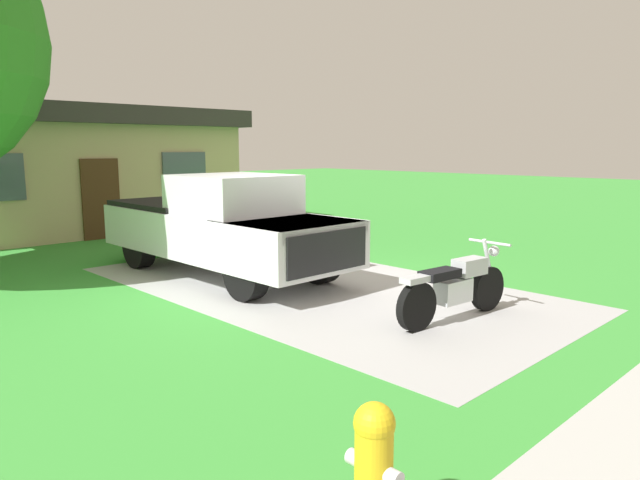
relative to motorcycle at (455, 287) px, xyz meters
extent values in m
plane|color=green|center=(-0.06, 2.73, -0.47)|extent=(80.00, 80.00, 0.00)
cube|color=#A6A6A6|center=(-0.06, 2.73, -0.47)|extent=(4.60, 8.58, 0.01)
cylinder|color=black|center=(0.75, -0.07, -0.14)|extent=(0.67, 0.18, 0.66)
cylinder|color=black|center=(-0.79, 0.08, -0.14)|extent=(0.67, 0.18, 0.66)
cube|color=silver|center=(-0.04, 0.00, -0.05)|extent=(0.58, 0.31, 0.32)
cube|color=#B7BABF|center=(0.31, -0.03, 0.25)|extent=(0.54, 0.31, 0.24)
cube|color=black|center=(-0.34, 0.03, 0.23)|extent=(0.62, 0.34, 0.12)
cube|color=#B7BABF|center=(-0.79, 0.08, 0.23)|extent=(0.50, 0.24, 0.08)
cylinder|color=silver|center=(0.75, -0.07, 0.23)|extent=(0.33, 0.09, 0.77)
cylinder|color=silver|center=(0.75, -0.07, 0.55)|extent=(0.11, 0.70, 0.04)
sphere|color=silver|center=(0.87, -0.08, 0.41)|extent=(0.16, 0.16, 0.16)
cylinder|color=black|center=(0.19, 2.89, -0.05)|extent=(0.30, 0.84, 0.84)
cylinder|color=black|center=(-1.45, 2.88, -0.05)|extent=(0.30, 0.84, 0.84)
cylinder|color=black|center=(0.18, 6.39, -0.05)|extent=(0.30, 0.84, 0.84)
cylinder|color=black|center=(-1.46, 6.38, -0.05)|extent=(0.30, 0.84, 0.84)
cube|color=silver|center=(-0.64, 4.68, 0.33)|extent=(2.03, 5.61, 0.80)
cube|color=silver|center=(-0.63, 2.83, 0.63)|extent=(1.91, 1.91, 0.20)
cube|color=silver|center=(-0.63, 4.28, 1.08)|extent=(1.81, 1.91, 0.70)
cube|color=#3F4C56|center=(-0.63, 3.48, 0.98)|extent=(1.70, 0.17, 0.60)
cube|color=black|center=(-0.64, 6.23, 0.58)|extent=(1.91, 2.41, 0.50)
cube|color=black|center=(-0.62, 1.90, 0.33)|extent=(1.70, 0.11, 0.64)
sphere|color=yellow|center=(-4.27, -2.15, 0.27)|extent=(0.26, 0.26, 0.26)
cylinder|color=silver|center=(-4.27, -2.01, -0.02)|extent=(0.10, 0.12, 0.10)
cylinder|color=silver|center=(-4.27, -2.29, -0.02)|extent=(0.10, 0.12, 0.10)
cube|color=tan|center=(-0.39, 13.01, 1.03)|extent=(9.00, 5.00, 3.00)
cube|color=#383333|center=(-0.39, 13.01, 2.78)|extent=(9.60, 5.60, 0.50)
cube|color=#4C2D19|center=(-0.39, 10.48, 0.58)|extent=(1.00, 0.08, 2.10)
cube|color=#4C5966|center=(2.13, 10.48, 1.23)|extent=(1.40, 0.06, 1.10)
camera|label=1|loc=(-6.78, -4.24, 1.92)|focal=32.28mm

